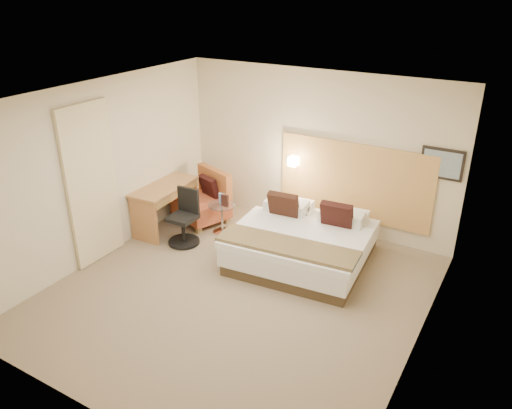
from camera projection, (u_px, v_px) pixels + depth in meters
The scene contains 20 objects.
floor at pixel (238, 293), 6.95m from camera, with size 4.80×5.00×0.02m, color #7C6A53.
ceiling at pixel (234, 98), 5.82m from camera, with size 4.80×5.00×0.02m, color white.
wall_back at pixel (317, 151), 8.35m from camera, with size 4.80×0.02×2.70m, color beige.
wall_front at pixel (84, 305), 4.41m from camera, with size 4.80×0.02×2.70m, color beige.
wall_left at pixel (101, 171), 7.49m from camera, with size 0.02×5.00×2.70m, color beige.
wall_right at pixel (428, 252), 5.27m from camera, with size 0.02×5.00×2.70m, color beige.
headboard_panel at pixel (353, 182), 8.17m from camera, with size 2.60×0.04×1.30m, color tan.
art_frame at pixel (442, 164), 7.34m from camera, with size 0.62×0.03×0.47m, color black.
art_canvas at pixel (442, 164), 7.32m from camera, with size 0.54×0.01×0.39m, color gray.
lamp_arm at pixel (295, 160), 8.53m from camera, with size 0.02×0.02×0.12m, color silver.
lamp_shade at pixel (293, 161), 8.48m from camera, with size 0.15×0.15×0.15m, color #F7E6C1.
curtain at pixel (92, 185), 7.33m from camera, with size 0.06×0.90×2.42m, color beige.
bottle_a at pixel (220, 198), 8.39m from camera, with size 0.06×0.06×0.19m, color #90ADDE.
bottle_b at pixel (223, 199), 8.36m from camera, with size 0.06×0.06×0.19m, color #849FCC.
menu_folder at pixel (225, 201), 8.28m from camera, with size 0.12×0.05×0.21m, color #371A16.
bed at pixel (303, 242), 7.62m from camera, with size 2.12×2.08×0.97m.
lounge_chair at pixel (204, 201), 8.89m from camera, with size 1.07×1.00×0.91m.
side_table at pixel (222, 217), 8.47m from camera, with size 0.48×0.48×0.52m.
desk at pixel (166, 195), 8.49m from camera, with size 0.66×1.30×0.79m.
desk_chair at pixel (185, 222), 8.11m from camera, with size 0.53×0.53×0.91m.
Camera 1 is at (3.16, -4.89, 3.99)m, focal length 35.00 mm.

